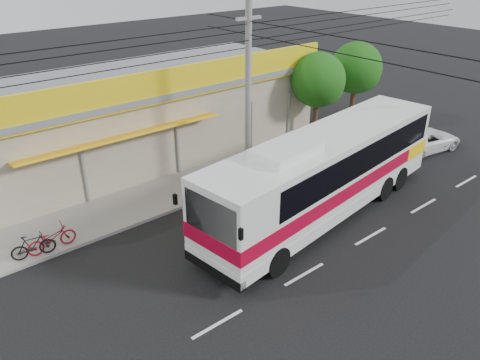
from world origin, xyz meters
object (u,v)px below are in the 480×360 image
Objects in this scene: coach_bus at (329,168)px; white_car at (425,140)px; tree_far at (358,70)px; motorbike_dark at (33,246)px; motorbike_red at (51,239)px; utility_pole at (248,35)px; tree_near at (320,82)px.

white_car is (10.02, 1.15, -1.61)m from coach_bus.
motorbike_dark is at bearing -174.58° from tree_far.
coach_bus is 7.27× the size of motorbike_red.
motorbike_red is 0.41× the size of white_car.
motorbike_dark is 0.35× the size of white_car.
utility_pole is 6.20× the size of tree_far.
coach_bus is at bearing -102.02° from motorbike_dark.
white_car is at bearing -0.36° from coach_bus.
tree_far is at bearing 4.61° from tree_near.
motorbike_dark is at bearing 150.78° from coach_bus.
motorbike_red is at bearing -76.67° from motorbike_dark.
tree_near is (6.37, 6.39, 1.39)m from coach_bus.
tree_near is (17.72, 1.74, 3.00)m from motorbike_dark.
white_car is 7.06m from tree_near.
motorbike_dark is 21.66m from white_car.
motorbike_dark is 0.30× the size of tree_far.
motorbike_red is at bearing 88.75° from white_car.
tree_near reaches higher than coach_bus.
tree_near is at bearing -74.12° from motorbike_dark.
coach_bus is at bearing -75.23° from utility_pole.
utility_pole is at bearing -167.38° from tree_far.
tree_near is at bearing 43.36° from white_car.
tree_near is (7.46, 2.24, -3.77)m from utility_pole.
tree_near reaches higher than motorbike_dark.
motorbike_red is 0.35× the size of tree_near.
white_car is (20.66, -3.54, -0.01)m from motorbike_red.
motorbike_dark is 12.30m from utility_pole.
motorbike_red is at bearing -174.29° from tree_near.
tree_far is (11.41, 2.56, -3.71)m from utility_pole.
tree_near reaches higher than white_car.
coach_bus is at bearing -115.01° from motorbike_red.
motorbike_red is 0.06× the size of utility_pole.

